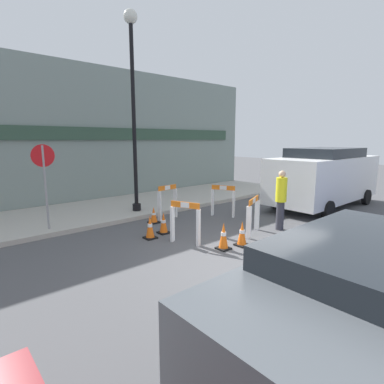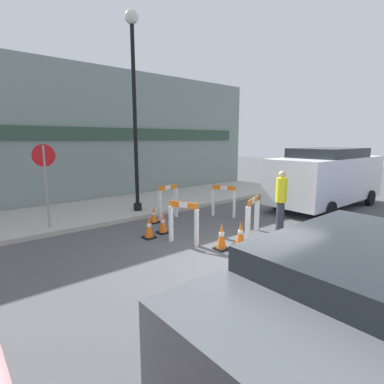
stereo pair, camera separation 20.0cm
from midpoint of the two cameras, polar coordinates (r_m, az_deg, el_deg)
The scene contains 17 objects.
ground_plane at distance 6.47m, azimuth 9.09°, elevation -13.60°, with size 60.00×60.00×0.00m, color #4C4C4F.
sidewalk_slab at distance 11.36m, azimuth -16.14°, elevation -3.15°, with size 18.00×3.64×0.13m.
storefront_facade at distance 12.82m, azimuth -20.38°, elevation 10.19°, with size 18.00×0.22×5.50m.
streetlamp_post at distance 10.46m, azimuth -11.77°, elevation 18.72°, with size 0.44×0.44×6.44m.
stop_sign at distance 9.00m, azimuth -26.88°, elevation 3.23°, with size 0.60×0.06×2.31m.
barricade_0 at distance 10.10m, azimuth 5.36°, elevation -1.52°, with size 0.47×0.77×1.06m.
barricade_1 at distance 9.77m, azimuth -5.27°, elevation -1.77°, with size 0.76×0.20×1.12m.
barricade_2 at distance 7.44m, azimuth -2.10°, elevation -5.66°, with size 0.42×0.78×1.07m.
barricade_3 at distance 8.35m, azimuth 10.91°, elevation -4.16°, with size 0.92×0.49×1.02m.
traffic_cone_0 at distance 8.37m, azimuth -6.13°, elevation -5.97°, with size 0.30×0.30×0.59m.
traffic_cone_1 at distance 9.42m, azimuth -7.91°, elevation -4.44°, with size 0.30×0.30×0.51m.
traffic_cone_2 at distance 7.17m, azimuth 5.23°, elevation -8.42°, with size 0.30×0.30×0.65m.
traffic_cone_3 at distance 7.99m, azimuth -8.72°, elevation -6.70°, with size 0.30×0.30×0.62m.
traffic_cone_4 at distance 7.46m, azimuth 8.74°, elevation -7.90°, with size 0.30×0.30×0.62m.
person_worker at distance 8.86m, azimuth 15.96°, elevation -1.10°, with size 0.44×0.44×1.71m.
parked_car_1 at distance 3.69m, azimuth 30.31°, elevation -18.29°, with size 4.09×1.96×1.60m.
work_van at distance 12.50m, azimuth 23.43°, elevation 3.03°, with size 5.33×2.19×2.25m.
Camera 1 is at (-4.67, -3.70, 2.58)m, focal length 28.00 mm.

